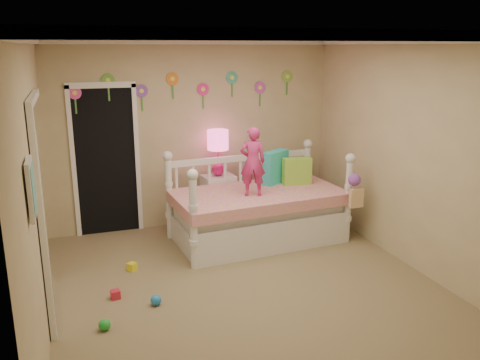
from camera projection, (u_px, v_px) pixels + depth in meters
name	position (u px, v px, depth m)	size (l,w,h in m)	color
floor	(249.00, 289.00, 5.33)	(4.00, 4.50, 0.01)	#7F684C
ceiling	(251.00, 37.00, 4.65)	(4.00, 4.50, 0.01)	white
back_wall	(195.00, 135.00, 7.04)	(4.00, 0.01, 2.60)	tan
left_wall	(36.00, 190.00, 4.36)	(0.01, 4.50, 2.60)	tan
right_wall	(416.00, 157.00, 5.62)	(0.01, 4.50, 2.60)	tan
crown_molding	(251.00, 40.00, 4.66)	(4.00, 4.50, 0.06)	white
daybed	(258.00, 196.00, 6.55)	(2.24, 1.20, 1.22)	white
pillow_turquoise	(275.00, 167.00, 6.88)	(0.45, 0.16, 0.45)	#26C0B6
pillow_lime	(297.00, 171.00, 6.81)	(0.39, 0.14, 0.37)	#90D240
child	(253.00, 162.00, 6.23)	(0.32, 0.21, 0.88)	#D33079
nightstand	(219.00, 200.00, 7.16)	(0.44, 0.34, 0.74)	white
table_lamp	(218.00, 146.00, 6.96)	(0.30, 0.30, 0.65)	#D01B6C
closet_doorway	(106.00, 160.00, 6.70)	(0.90, 0.04, 2.07)	black
flower_decals	(188.00, 90.00, 6.84)	(3.40, 0.02, 0.50)	#B2668C
mirror_closet	(45.00, 206.00, 4.71)	(0.07, 1.30, 2.10)	white
wall_picture	(31.00, 189.00, 3.48)	(0.05, 0.34, 0.42)	white
hanging_bag	(355.00, 192.00, 6.27)	(0.20, 0.16, 0.36)	beige
toy_scatter	(137.00, 290.00, 5.18)	(0.80, 1.30, 0.11)	#996666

